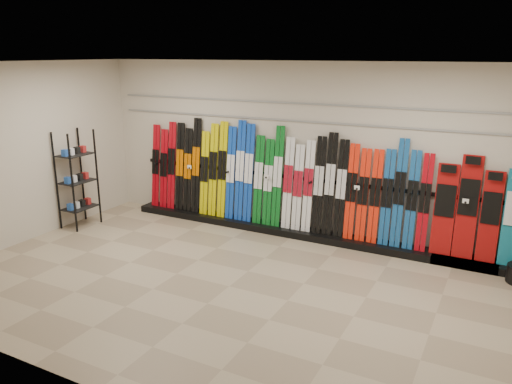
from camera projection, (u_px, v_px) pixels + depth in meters
The scene contains 10 objects.
floor at pixel (229, 286), 6.92m from camera, with size 8.00×8.00×0.00m, color gray.
back_wall at pixel (301, 150), 8.65m from camera, with size 8.00×8.00×0.00m, color beige.
left_wall at pixel (21, 154), 8.29m from camera, with size 5.00×5.00×0.00m, color beige.
ceiling at pixel (226, 64), 6.11m from camera, with size 8.00×8.00×0.00m, color silver.
ski_rack_base at pixel (306, 234), 8.75m from camera, with size 8.00×0.40×0.12m, color black.
skis at pixel (271, 180), 8.87m from camera, with size 5.38×0.23×1.84m.
snowboards at pixel (489, 214), 7.34m from camera, with size 1.58×0.24×1.56m.
accessory_rack at pixel (77, 179), 9.13m from camera, with size 0.40×0.60×1.79m, color black.
slatwall_rail_0 at pixel (301, 121), 8.50m from camera, with size 7.60×0.02×0.03m, color gray.
slatwall_rail_1 at pixel (302, 103), 8.42m from camera, with size 7.60×0.02×0.03m, color gray.
Camera 1 is at (3.24, -5.43, 3.14)m, focal length 35.00 mm.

